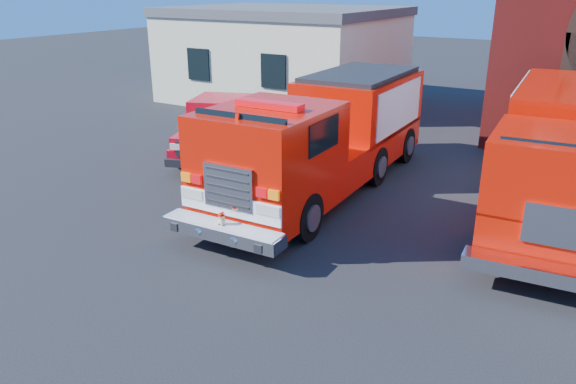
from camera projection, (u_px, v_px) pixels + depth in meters
The scene contains 5 objects.
ground at pixel (315, 229), 13.18m from camera, with size 100.00×100.00×0.00m, color black.
side_building at pixel (284, 53), 27.20m from camera, with size 10.20×8.20×4.35m.
fire_engine at pixel (326, 135), 15.23m from camera, with size 3.04×9.72×2.97m.
pickup_truck at pixel (227, 126), 18.81m from camera, with size 4.10×6.23×1.92m.
secondary_truck at pixel (568, 151), 13.47m from camera, with size 3.55×9.37×2.98m.
Camera 1 is at (5.80, -10.57, 5.42)m, focal length 35.00 mm.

